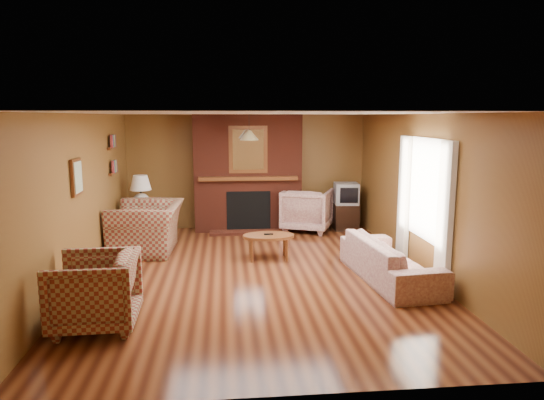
{
  "coord_description": "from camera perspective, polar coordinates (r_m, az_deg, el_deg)",
  "views": [
    {
      "loc": [
        -0.47,
        -7.01,
        2.36
      ],
      "look_at": [
        0.27,
        0.6,
        1.04
      ],
      "focal_mm": 32.0,
      "sensor_mm": 36.0,
      "label": 1
    }
  ],
  "objects": [
    {
      "name": "plaid_loveseat",
      "position": [
        8.8,
        -14.48,
        -3.16
      ],
      "size": [
        1.22,
        1.38,
        0.86
      ],
      "primitive_type": "imported",
      "rotation": [
        0.0,
        0.0,
        -1.61
      ],
      "color": "maroon",
      "rests_on": "floor"
    },
    {
      "name": "floor",
      "position": [
        7.41,
        -1.67,
        -8.74
      ],
      "size": [
        6.5,
        6.5,
        0.0
      ],
      "primitive_type": "plane",
      "color": "#411B0E",
      "rests_on": "ground"
    },
    {
      "name": "side_table",
      "position": [
        9.82,
        -15.01,
        -2.73
      ],
      "size": [
        0.45,
        0.45,
        0.57
      ],
      "primitive_type": "cube",
      "rotation": [
        0.0,
        0.0,
        0.05
      ],
      "color": "brown",
      "rests_on": "floor"
    },
    {
      "name": "bookshelf",
      "position": [
        9.16,
        -18.07,
        4.99
      ],
      "size": [
        0.09,
        0.55,
        0.71
      ],
      "color": "brown",
      "rests_on": "wall_left"
    },
    {
      "name": "plaid_armchair",
      "position": [
        5.87,
        -20.15,
        -10.07
      ],
      "size": [
        0.96,
        0.93,
        0.84
      ],
      "primitive_type": "imported",
      "rotation": [
        0.0,
        0.0,
        -1.54
      ],
      "color": "maroon",
      "rests_on": "floor"
    },
    {
      "name": "botanical_print",
      "position": [
        7.05,
        -22.0,
        2.51
      ],
      "size": [
        0.05,
        0.4,
        0.5
      ],
      "color": "brown",
      "rests_on": "wall_left"
    },
    {
      "name": "crt_tv",
      "position": [
        10.25,
        8.73,
        0.75
      ],
      "size": [
        0.52,
        0.52,
        0.44
      ],
      "color": "#9B9EA2",
      "rests_on": "tv_stand"
    },
    {
      "name": "wall_back",
      "position": [
        10.34,
        -2.94,
        3.36
      ],
      "size": [
        6.5,
        0.0,
        6.5
      ],
      "primitive_type": "plane",
      "rotation": [
        1.57,
        0.0,
        0.0
      ],
      "color": "brown",
      "rests_on": "floor"
    },
    {
      "name": "wall_left",
      "position": [
        7.39,
        -21.43,
        0.11
      ],
      "size": [
        0.0,
        6.5,
        6.5
      ],
      "primitive_type": "plane",
      "rotation": [
        1.57,
        0.0,
        1.57
      ],
      "color": "brown",
      "rests_on": "floor"
    },
    {
      "name": "window_right",
      "position": [
        7.52,
        17.39,
        -0.08
      ],
      "size": [
        0.1,
        1.85,
        2.0
      ],
      "color": "beige",
      "rests_on": "wall_right"
    },
    {
      "name": "pendant_light",
      "position": [
        9.33,
        -2.71,
        7.6
      ],
      "size": [
        0.36,
        0.36,
        0.48
      ],
      "color": "black",
      "rests_on": "ceiling"
    },
    {
      "name": "fireplace",
      "position": [
        10.08,
        -2.87,
        3.09
      ],
      "size": [
        2.2,
        0.82,
        2.4
      ],
      "color": "#5A2013",
      "rests_on": "floor"
    },
    {
      "name": "ceiling",
      "position": [
        7.03,
        -1.77,
        10.15
      ],
      "size": [
        6.5,
        6.5,
        0.0
      ],
      "primitive_type": "plane",
      "rotation": [
        3.14,
        0.0,
        0.0
      ],
      "color": "silver",
      "rests_on": "wall_back"
    },
    {
      "name": "tv_stand",
      "position": [
        10.34,
        8.65,
        -1.94
      ],
      "size": [
        0.51,
        0.47,
        0.54
      ],
      "primitive_type": "cube",
      "rotation": [
        0.0,
        0.0,
        -0.03
      ],
      "color": "black",
      "rests_on": "floor"
    },
    {
      "name": "coffee_table",
      "position": [
        8.09,
        -0.41,
        -4.47
      ],
      "size": [
        0.86,
        0.53,
        0.44
      ],
      "color": "brown",
      "rests_on": "floor"
    },
    {
      "name": "table_lamp",
      "position": [
        9.71,
        -15.18,
        1.08
      ],
      "size": [
        0.41,
        0.41,
        0.68
      ],
      "color": "silver",
      "rests_on": "side_table"
    },
    {
      "name": "floral_sofa",
      "position": [
        7.3,
        13.71,
        -6.83
      ],
      "size": [
        1.01,
        2.14,
        0.6
      ],
      "primitive_type": "imported",
      "rotation": [
        0.0,
        0.0,
        1.67
      ],
      "color": "beige",
      "rests_on": "floor"
    },
    {
      "name": "wall_front",
      "position": [
        3.97,
        1.49,
        -7.17
      ],
      "size": [
        6.5,
        0.0,
        6.5
      ],
      "primitive_type": "plane",
      "rotation": [
        -1.57,
        0.0,
        0.0
      ],
      "color": "brown",
      "rests_on": "floor"
    },
    {
      "name": "wall_right",
      "position": [
        7.7,
        17.17,
        0.72
      ],
      "size": [
        0.0,
        6.5,
        6.5
      ],
      "primitive_type": "plane",
      "rotation": [
        1.57,
        0.0,
        -1.57
      ],
      "color": "brown",
      "rests_on": "floor"
    },
    {
      "name": "floral_armchair",
      "position": [
        10.11,
        4.16,
        -1.14
      ],
      "size": [
        1.25,
        1.26,
        0.89
      ],
      "primitive_type": "imported",
      "rotation": [
        0.0,
        0.0,
        2.74
      ],
      "color": "beige",
      "rests_on": "floor"
    }
  ]
}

